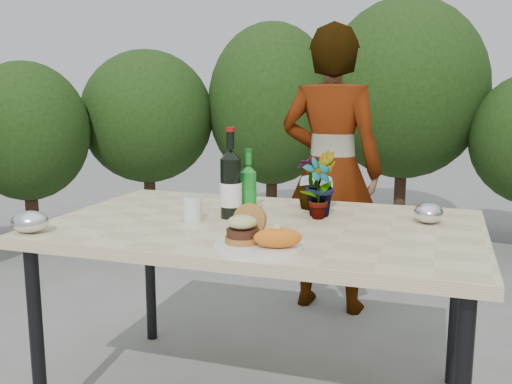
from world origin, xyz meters
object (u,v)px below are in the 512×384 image
(patio_table, at_px, (263,237))
(person, at_px, (331,171))
(dinner_plate, at_px, (259,246))
(wine_bottle, at_px, (231,185))

(patio_table, relative_size, person, 1.00)
(dinner_plate, height_order, wine_bottle, wine_bottle)
(dinner_plate, xyz_separation_m, wine_bottle, (-0.24, 0.39, 0.12))
(wine_bottle, height_order, person, person)
(patio_table, xyz_separation_m, dinner_plate, (0.10, -0.35, 0.06))
(patio_table, height_order, dinner_plate, dinner_plate)
(wine_bottle, xyz_separation_m, person, (0.19, 1.09, -0.08))
(patio_table, height_order, person, person)
(patio_table, bearing_deg, person, 87.78)
(dinner_plate, bearing_deg, patio_table, 105.57)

